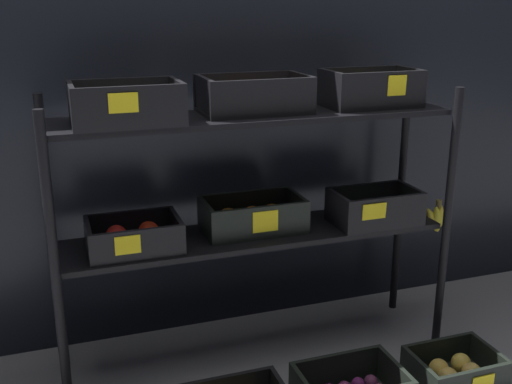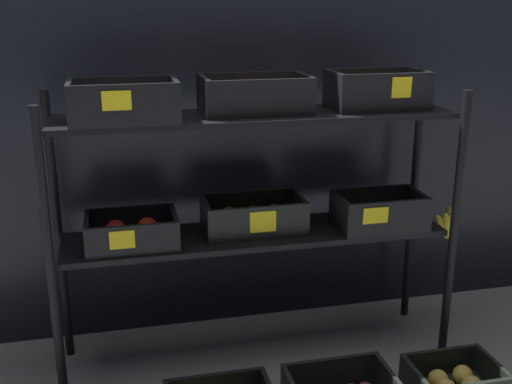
% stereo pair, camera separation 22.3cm
% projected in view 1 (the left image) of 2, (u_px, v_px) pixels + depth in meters
% --- Properties ---
extents(ground_plane, '(10.00, 10.00, 0.00)m').
position_uv_depth(ground_plane, '(256.00, 354.00, 2.43)').
color(ground_plane, gray).
extents(storefront_wall, '(3.83, 0.12, 2.03)m').
position_uv_depth(storefront_wall, '(226.00, 84.00, 2.46)').
color(storefront_wall, black).
rests_on(storefront_wall, ground_plane).
extents(display_rack, '(1.54, 0.36, 1.09)m').
position_uv_depth(display_rack, '(259.00, 173.00, 2.21)').
color(display_rack, black).
rests_on(display_rack, ground_plane).
extents(crate_ground_right_apple_gold, '(0.31, 0.24, 0.12)m').
position_uv_depth(crate_ground_right_apple_gold, '(455.00, 371.00, 2.24)').
color(crate_ground_right_apple_gold, black).
rests_on(crate_ground_right_apple_gold, ground_plane).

